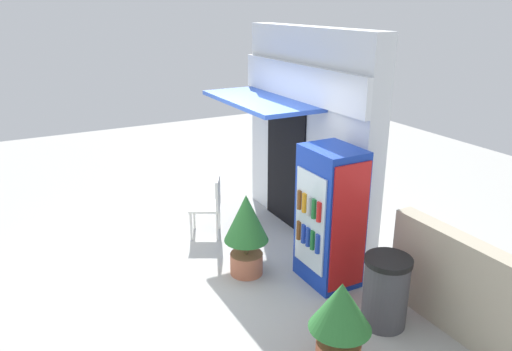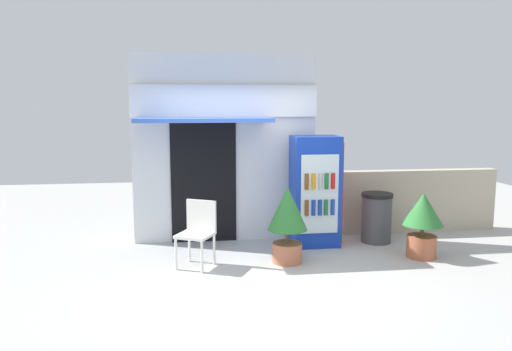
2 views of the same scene
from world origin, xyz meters
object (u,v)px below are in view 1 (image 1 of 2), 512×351
potted_plant_near_shop (246,227)px  trash_bin (386,291)px  drink_cooler (330,217)px  plastic_chair (210,202)px  potted_plant_curbside (340,320)px

potted_plant_near_shop → trash_bin: (1.64, 0.84, -0.25)m
drink_cooler → trash_bin: 1.13m
drink_cooler → trash_bin: bearing=0.6°
plastic_chair → potted_plant_curbside: (3.25, -0.08, 0.04)m
drink_cooler → potted_plant_near_shop: (-0.61, -0.83, -0.21)m
plastic_chair → potted_plant_near_shop: potted_plant_near_shop is taller
plastic_chair → trash_bin: plastic_chair is taller
drink_cooler → potted_plant_near_shop: bearing=-126.6°
potted_plant_near_shop → trash_bin: bearing=27.0°
potted_plant_near_shop → plastic_chair: bearing=178.2°
plastic_chair → trash_bin: 3.01m
drink_cooler → potted_plant_curbside: drink_cooler is taller
potted_plant_near_shop → potted_plant_curbside: size_ratio=1.15×
plastic_chair → potted_plant_curbside: size_ratio=0.95×
plastic_chair → potted_plant_near_shop: size_ratio=0.83×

